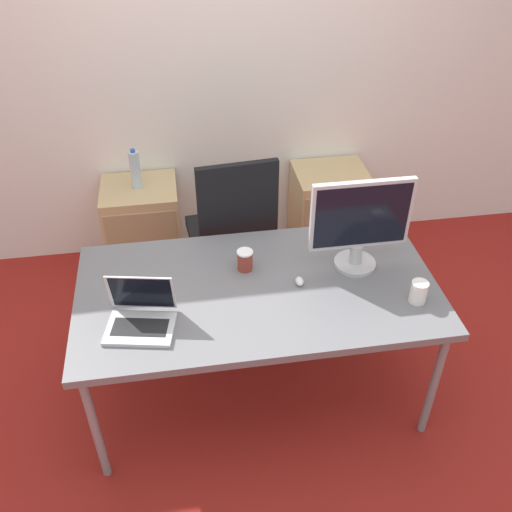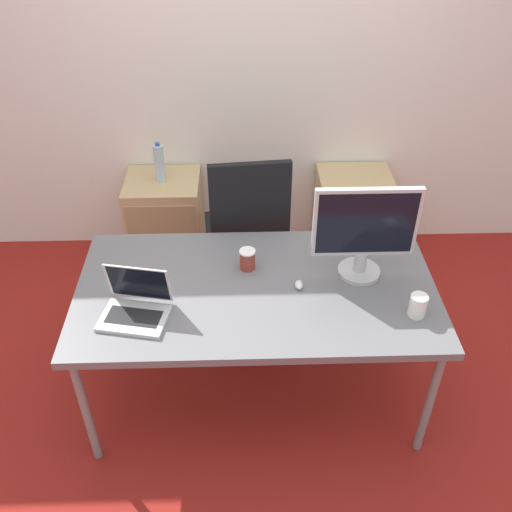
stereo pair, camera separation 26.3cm
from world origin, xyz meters
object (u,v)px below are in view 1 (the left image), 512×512
mouse (299,281)px  coffee_cup_brown (245,260)px  coffee_cup_white (419,292)px  laptop_center (141,316)px  water_bottle (135,170)px  monitor (360,223)px  cabinet_left (144,228)px  office_chair (232,248)px  cabinet_right (328,212)px

mouse → coffee_cup_brown: (-0.24, 0.15, 0.04)m
coffee_cup_brown → coffee_cup_white: bearing=-25.6°
coffee_cup_white → laptop_center: bearing=178.0°
water_bottle → laptop_center: 1.37m
monitor → coffee_cup_brown: (-0.54, 0.06, -0.19)m
water_bottle → coffee_cup_white: water_bottle is taller
cabinet_left → monitor: bearing=-45.8°
cabinet_left → coffee_cup_brown: coffee_cup_brown is taller
coffee_cup_brown → office_chair: bearing=89.5°
office_chair → water_bottle: bearing=140.5°
cabinet_right → monitor: 1.31m
laptop_center → coffee_cup_brown: size_ratio=3.09×
monitor → cabinet_left: bearing=134.2°
water_bottle → mouse: water_bottle is taller
cabinet_left → water_bottle: size_ratio=2.34×
cabinet_left → monitor: monitor is taller
coffee_cup_white → monitor: bearing=124.0°
coffee_cup_white → office_chair: bearing=127.4°
office_chair → water_bottle: 0.78m
laptop_center → coffee_cup_white: bearing=-2.0°
cabinet_left → coffee_cup_brown: 1.28m
office_chair → mouse: size_ratio=18.52×
cabinet_left → mouse: mouse is taller
cabinet_right → water_bottle: water_bottle is taller
cabinet_left → mouse: (0.78, -1.21, 0.44)m
office_chair → monitor: 1.03m
office_chair → laptop_center: office_chair is taller
cabinet_right → coffee_cup_white: bearing=-89.5°
mouse → office_chair: bearing=107.0°
office_chair → coffee_cup_white: 1.27m
monitor → mouse: 0.39m
mouse → coffee_cup_white: bearing=-21.8°
office_chair → cabinet_left: (-0.54, 0.45, -0.10)m
cabinet_left → water_bottle: (-0.00, 0.00, 0.44)m
office_chair → water_bottle: (-0.54, 0.45, 0.34)m
office_chair → monitor: bearing=-51.2°
cabinet_right → coffee_cup_white: (0.01, -1.41, 0.47)m
cabinet_right → mouse: (-0.49, -1.21, 0.44)m
office_chair → mouse: 0.87m
water_bottle → coffee_cup_white: (1.28, -1.41, 0.04)m
monitor → coffee_cup_brown: 0.58m
cabinet_right → laptop_center: laptop_center is taller
mouse → coffee_cup_white: size_ratio=0.54×
office_chair → cabinet_left: bearing=140.7°
office_chair → mouse: bearing=-73.0°
cabinet_right → mouse: size_ratio=10.69×
monitor → coffee_cup_white: size_ratio=4.44×
coffee_cup_brown → monitor: bearing=-5.9°
mouse → coffee_cup_brown: bearing=147.0°
office_chair → cabinet_right: office_chair is taller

